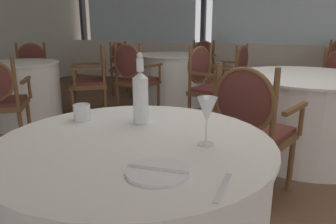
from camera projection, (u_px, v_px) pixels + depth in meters
name	position (u px, v px, depth m)	size (l,w,h in m)	color
ground_plane	(232.00, 172.00, 2.67)	(14.00, 14.00, 0.00)	brown
window_wall_far	(280.00, 29.00, 5.96)	(9.67, 0.14, 2.81)	silver
foreground_table	(137.00, 222.00, 1.37)	(1.12, 1.12, 0.76)	white
side_plate	(157.00, 171.00, 0.98)	(0.20, 0.20, 0.01)	white
butter_knife	(157.00, 169.00, 0.98)	(0.20, 0.02, 0.00)	silver
dinner_fork	(223.00, 187.00, 0.89)	(0.18, 0.02, 0.00)	silver
water_bottle	(141.00, 95.00, 1.45)	(0.07, 0.07, 0.33)	white
wine_glass	(207.00, 111.00, 1.18)	(0.08, 0.08, 0.19)	white
water_tumbler	(82.00, 112.00, 1.52)	(0.08, 0.08, 0.08)	white
background_table_0	(304.00, 115.00, 2.99)	(1.35, 1.35, 0.76)	white
dining_chair_0_1	(208.00, 81.00, 3.64)	(0.58, 0.62, 0.98)	brown
dining_chair_0_2	(251.00, 122.00, 2.14)	(0.62, 0.58, 0.96)	brown
background_table_1	(173.00, 78.00, 5.05)	(1.16, 1.16, 0.76)	white
dining_chair_1_0	(233.00, 73.00, 4.50)	(0.53, 0.59, 0.95)	brown
dining_chair_1_1	(201.00, 62.00, 5.83)	(0.59, 0.53, 0.93)	brown
dining_chair_1_2	(124.00, 64.00, 5.52)	(0.53, 0.59, 0.92)	brown
dining_chair_1_3	(134.00, 74.00, 4.18)	(0.59, 0.53, 0.99)	brown
background_table_2	(20.00, 93.00, 3.97)	(1.01, 1.01, 0.76)	white
dining_chair_2_1	(95.00, 76.00, 4.12)	(0.64, 0.66, 0.95)	brown
dining_chair_2_2	(31.00, 69.00, 4.79)	(0.66, 0.64, 0.95)	brown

